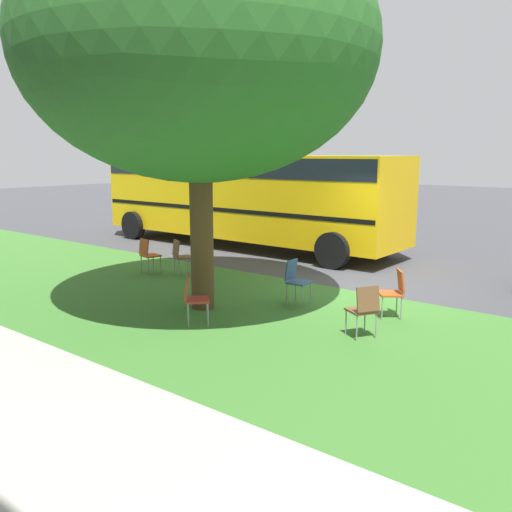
% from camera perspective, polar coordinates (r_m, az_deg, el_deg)
% --- Properties ---
extents(ground, '(80.00, 80.00, 0.00)m').
position_cam_1_polar(ground, '(12.29, 9.88, -3.30)').
color(ground, '#424247').
extents(grass_verge, '(48.00, 6.00, 0.01)m').
position_cam_1_polar(grass_verge, '(9.70, 0.66, -6.94)').
color(grass_verge, '#3D752D').
rests_on(grass_verge, ground).
extents(sidewalk_strip, '(48.00, 2.80, 0.01)m').
position_cam_1_polar(sidewalk_strip, '(7.01, -22.82, -14.97)').
color(sidewalk_strip, '#ADA89E').
rests_on(sidewalk_strip, ground).
extents(street_tree, '(6.42, 6.42, 7.15)m').
position_cam_1_polar(street_tree, '(10.38, -6.08, 20.79)').
color(street_tree, brown).
rests_on(street_tree, ground).
extents(chair_0, '(0.49, 0.49, 0.88)m').
position_cam_1_polar(chair_0, '(13.71, -11.27, 0.33)').
color(chair_0, '#C64C1E').
rests_on(chair_0, ground).
extents(chair_1, '(0.59, 0.59, 0.88)m').
position_cam_1_polar(chair_1, '(9.50, -6.61, -4.16)').
color(chair_1, '#B7332D').
rests_on(chair_1, ground).
extents(chair_2, '(0.58, 0.58, 0.88)m').
position_cam_1_polar(chair_2, '(10.17, 14.32, -3.42)').
color(chair_2, '#C64C1E').
rests_on(chair_2, ground).
extents(chair_3, '(0.46, 0.46, 0.88)m').
position_cam_1_polar(chair_3, '(10.77, 4.20, -2.32)').
color(chair_3, '#335184').
rests_on(chair_3, ground).
extents(chair_4, '(0.57, 0.57, 0.88)m').
position_cam_1_polar(chair_4, '(8.92, 11.27, -5.28)').
color(chair_4, brown).
rests_on(chair_4, ground).
extents(chair_5, '(0.55, 0.56, 0.88)m').
position_cam_1_polar(chair_5, '(13.39, -7.94, 0.18)').
color(chair_5, brown).
rests_on(chair_5, ground).
extents(school_bus, '(10.40, 2.80, 2.88)m').
position_cam_1_polar(school_bus, '(17.31, -1.21, 6.80)').
color(school_bus, yellow).
rests_on(school_bus, ground).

